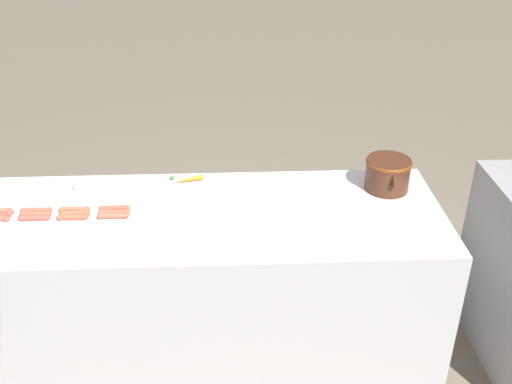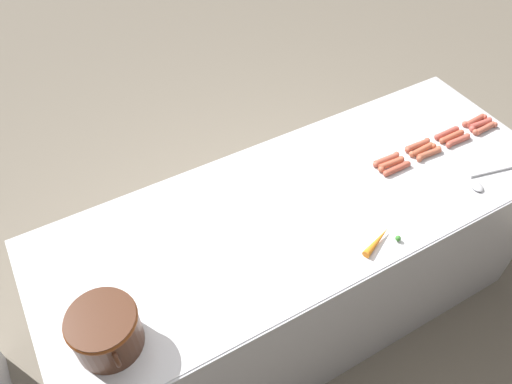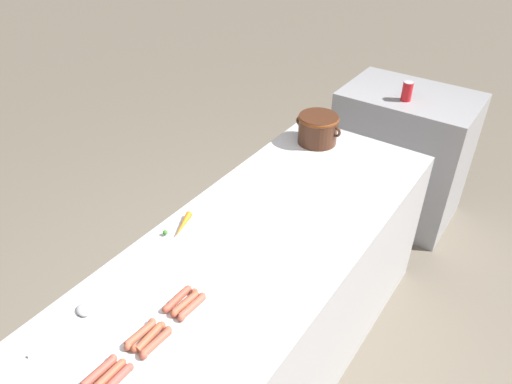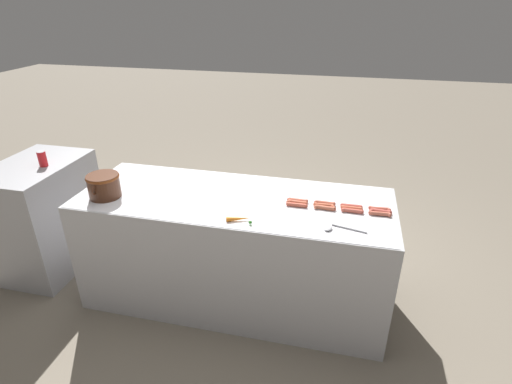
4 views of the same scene
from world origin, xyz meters
TOP-DOWN VIEW (x-y plane):
  - ground_plane at (0.00, 0.00)m, footprint 20.00×20.00m
  - griddle_counter at (0.00, 0.00)m, footprint 0.84×2.27m
  - back_cabinet at (0.06, 1.74)m, footprint 0.88×0.60m
  - hot_dog_0 at (-0.04, -1.01)m, footprint 0.04×0.15m
  - hot_dog_1 at (-0.04, -0.83)m, footprint 0.03×0.15m
  - hot_dog_2 at (-0.04, -0.65)m, footprint 0.04×0.15m
  - hot_dog_3 at (-0.04, -0.46)m, footprint 0.03×0.15m
  - hot_dog_4 at (-0.00, -1.02)m, footprint 0.04×0.15m
  - hot_dog_5 at (-0.00, -0.83)m, footprint 0.03×0.15m
  - hot_dog_6 at (-0.00, -0.64)m, footprint 0.04×0.15m
  - hot_dog_7 at (-0.00, -0.46)m, footprint 0.04×0.15m
  - hot_dog_8 at (0.03, -1.01)m, footprint 0.04×0.15m
  - hot_dog_9 at (0.03, -0.83)m, footprint 0.03×0.15m
  - hot_dog_10 at (0.03, -0.65)m, footprint 0.03×0.15m
  - hot_dog_11 at (0.03, -0.46)m, footprint 0.03×0.15m
  - bean_pot at (-0.20, 0.91)m, footprint 0.29×0.23m
  - serving_spoon at (-0.28, -0.73)m, footprint 0.10×0.27m
  - carrot at (-0.31, -0.13)m, footprint 0.09×0.18m
  - soda_can at (0.06, 1.61)m, footprint 0.07×0.07m

SIDE VIEW (x-z plane):
  - ground_plane at x=0.00m, z-range 0.00..0.00m
  - griddle_counter at x=0.00m, z-range 0.00..0.90m
  - back_cabinet at x=0.06m, z-range 0.00..0.96m
  - serving_spoon at x=-0.28m, z-range 0.90..0.91m
  - hot_dog_0 at x=-0.04m, z-range 0.90..0.92m
  - hot_dog_1 at x=-0.04m, z-range 0.90..0.92m
  - hot_dog_2 at x=-0.04m, z-range 0.90..0.92m
  - hot_dog_3 at x=-0.04m, z-range 0.90..0.92m
  - hot_dog_4 at x=0.00m, z-range 0.90..0.92m
  - hot_dog_5 at x=0.00m, z-range 0.90..0.92m
  - hot_dog_6 at x=0.00m, z-range 0.90..0.92m
  - hot_dog_7 at x=0.00m, z-range 0.90..0.92m
  - hot_dog_8 at x=0.03m, z-range 0.90..0.92m
  - hot_dog_9 at x=0.03m, z-range 0.90..0.92m
  - hot_dog_10 at x=0.03m, z-range 0.90..0.92m
  - hot_dog_11 at x=0.03m, z-range 0.90..0.92m
  - carrot at x=-0.31m, z-range 0.90..0.93m
  - bean_pot at x=-0.20m, z-range 0.91..1.08m
  - soda_can at x=0.06m, z-range 0.96..1.09m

